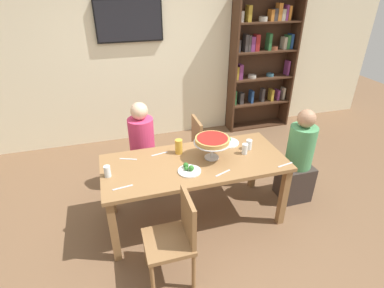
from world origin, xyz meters
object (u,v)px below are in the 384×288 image
Objects in this scene: salad_plate_near_diner at (228,142)px; cutlery_knife_near at (123,188)px; cutlery_fork_near at (285,165)px; chair_near_left at (176,235)px; beer_glass_amber_tall at (179,147)px; cutlery_knife_far at (128,159)px; deep_dish_pizza_stand at (212,141)px; chair_far_right at (205,146)px; dining_table at (195,169)px; television at (129,21)px; cutlery_spare_fork at (223,173)px; salad_plate_far_diner at (189,170)px; cutlery_fork_far at (160,154)px; water_glass_clear_far at (249,145)px; diner_far_left at (143,153)px; water_glass_clear_near at (107,171)px; water_glass_clear_spare at (245,149)px; diner_head_east at (298,162)px; bookshelf at (262,61)px.

cutlery_knife_near is (-1.22, -0.50, -0.01)m from salad_plate_near_diner.
chair_near_left is at bearing -174.07° from cutlery_fork_near.
beer_glass_amber_tall reaches higher than cutlery_knife_far.
cutlery_knife_near is (-0.93, -0.26, -0.19)m from deep_dish_pizza_stand.
beer_glass_amber_tall is at bearing -43.75° from chair_far_right.
beer_glass_amber_tall is at bearing 118.48° from dining_table.
television is 1.08× the size of chair_far_right.
cutlery_spare_fork reaches higher than dining_table.
chair_near_left is at bearing -128.74° from deep_dish_pizza_stand.
salad_plate_far_diner is 0.45m from cutlery_fork_far.
television is at bearing 115.37° from water_glass_clear_far.
chair_far_right is at bearing 63.30° from dining_table.
television is at bearing 81.36° from cutlery_spare_fork.
chair_far_right is 7.88× the size of water_glass_clear_far.
chair_near_left reaches higher than water_glass_clear_far.
cutlery_fork_near is (0.95, -0.17, -0.02)m from salad_plate_far_diner.
diner_far_left is 6.39× the size of cutlery_spare_fork.
water_glass_clear_near is 0.96× the size of water_glass_clear_spare.
beer_glass_amber_tall is 1.10m from cutlery_fork_near.
water_glass_clear_near is at bearing -178.07° from deep_dish_pizza_stand.
diner_head_east reaches higher than water_glass_clear_far.
cutlery_knife_near is at bearing -164.67° from deep_dish_pizza_stand.
cutlery_fork_far is at bearing -56.12° from chair_far_right.
diner_far_left is (-2.21, -1.28, -0.67)m from bookshelf.
chair_near_left is at bearing -131.92° from salad_plate_near_diner.
cutlery_spare_fork is at bearing 32.24° from diner_far_left.
diner_far_left is 1.68m from cutlery_fork_near.
chair_near_left reaches higher than cutlery_knife_far.
diner_far_left is 10.01× the size of water_glass_clear_spare.
water_glass_clear_near is (-1.21, -0.71, 0.31)m from chair_far_right.
salad_plate_far_diner is 1.25× the size of cutlery_knife_far.
beer_glass_amber_tall is (-0.59, -0.05, 0.06)m from salad_plate_near_diner.
chair_far_right is 0.84m from cutlery_fork_far.
water_glass_clear_far is (-1.13, -1.94, -0.37)m from bookshelf.
water_glass_clear_near is at bearing 159.45° from cutlery_fork_near.
water_glass_clear_far is (1.01, 0.75, 0.31)m from chair_near_left.
diner_head_east reaches higher than salad_plate_near_diner.
diner_far_left is 1.41m from chair_near_left.
cutlery_fork_near is at bearing -61.66° from water_glass_clear_far.
bookshelf is 20.02× the size of water_glass_clear_far.
deep_dish_pizza_stand is (-1.58, -1.99, -0.23)m from bookshelf.
diner_far_left is at bearing -86.68° from cutlery_fork_far.
cutlery_spare_fork is (0.30, -0.13, -0.02)m from salad_plate_far_diner.
cutlery_knife_far is 0.98m from cutlery_spare_fork.
salad_plate_far_diner is 1.25× the size of cutlery_fork_near.
chair_near_left is 4.83× the size of cutlery_spare_fork.
water_glass_clear_far is (1.49, 0.09, -0.00)m from water_glass_clear_near.
television is 3.10m from chair_near_left.
cutlery_knife_near is at bearing -167.23° from water_glass_clear_far.
diner_far_left is at bearing 121.91° from beer_glass_amber_tall.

